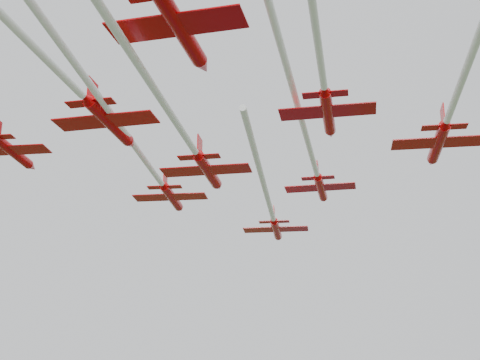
% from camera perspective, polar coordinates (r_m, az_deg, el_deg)
% --- Properties ---
extents(jet_lead, '(9.01, 46.30, 2.67)m').
position_cam_1_polar(jet_lead, '(83.77, 2.65, -2.58)').
color(jet_lead, '#D20105').
extents(jet_row2_left, '(9.51, 69.14, 2.82)m').
position_cam_1_polar(jet_row2_left, '(70.19, -9.01, 2.93)').
color(jet_row2_left, '#D20105').
extents(jet_row2_right, '(8.56, 59.66, 2.56)m').
position_cam_1_polar(jet_row2_right, '(68.34, 5.82, 3.21)').
color(jet_row2_right, '#D20105').
extents(jet_row3_mid, '(9.28, 70.15, 2.79)m').
position_cam_1_polar(jet_row3_mid, '(53.21, -7.13, 7.44)').
color(jet_row3_mid, '#D20105').
extents(jet_row3_right, '(9.50, 69.33, 2.83)m').
position_cam_1_polar(jet_row3_right, '(54.17, 19.16, 10.11)').
color(jet_row3_right, '#D20105').
extents(jet_row4_left, '(9.86, 60.32, 2.94)m').
position_cam_1_polar(jet_row4_left, '(53.39, -17.08, 10.73)').
color(jet_row4_left, '#D20105').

